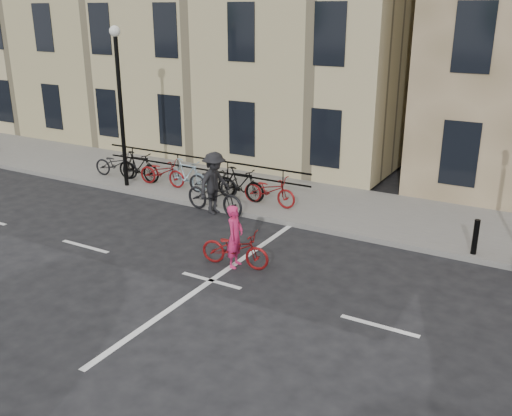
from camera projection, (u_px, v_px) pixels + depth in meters
The scene contains 8 objects.
ground at pixel (211, 281), 13.12m from camera, with size 120.00×120.00×0.00m, color black.
sidewalk at pixel (213, 186), 19.89m from camera, with size 46.00×4.00×0.15m, color slate.
building_west at pixel (205, 26), 26.29m from camera, with size 20.00×10.00×10.00m, color tan.
lamp_post at pixel (119, 87), 18.63m from camera, with size 0.36×0.36×5.28m.
bollard_east at pixel (475, 237), 14.05m from camera, with size 0.14×0.14×0.90m, color black.
parked_bikes at pixel (188, 175), 19.08m from camera, with size 8.30×1.23×1.05m.
cyclist_pink at pixel (235, 245), 13.71m from camera, with size 1.81×0.84×1.55m.
cyclist_dark at pixel (215, 189), 17.24m from camera, with size 2.22×1.31×1.91m.
Camera 1 is at (6.79, -9.75, 5.92)m, focal length 40.00 mm.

